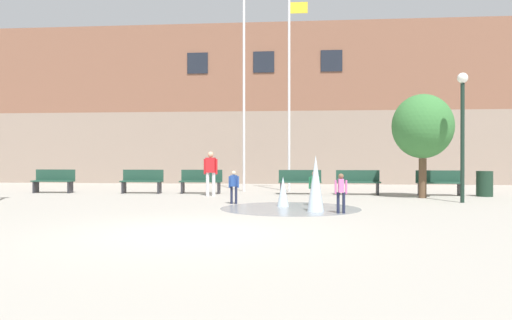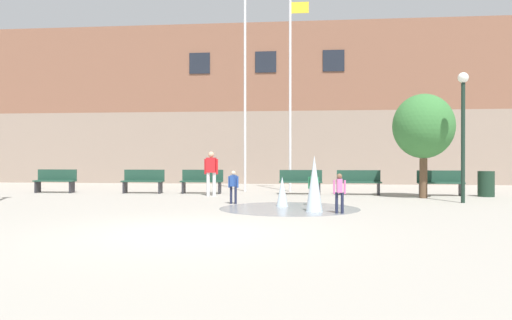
# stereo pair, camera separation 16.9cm
# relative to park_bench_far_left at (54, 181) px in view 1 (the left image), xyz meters

# --- Properties ---
(ground_plane) EXTENTS (100.00, 100.00, 0.00)m
(ground_plane) POSITION_rel_park_bench_far_left_xyz_m (7.67, -9.69, -0.48)
(ground_plane) COLOR #9E998E
(library_building) EXTENTS (36.00, 6.05, 8.45)m
(library_building) POSITION_rel_park_bench_far_left_xyz_m (7.67, 10.29, 3.75)
(library_building) COLOR gray
(library_building) RESTS_ON ground
(splash_fountain) EXTENTS (3.80, 3.80, 1.44)m
(splash_fountain) POSITION_rel_park_bench_far_left_xyz_m (9.67, -5.46, 0.01)
(splash_fountain) COLOR gray
(splash_fountain) RESTS_ON ground
(park_bench_far_left) EXTENTS (1.60, 0.44, 0.91)m
(park_bench_far_left) POSITION_rel_park_bench_far_left_xyz_m (0.00, 0.00, 0.00)
(park_bench_far_left) COLOR #28282D
(park_bench_far_left) RESTS_ON ground
(park_bench_left_of_flagpoles) EXTENTS (1.60, 0.44, 0.91)m
(park_bench_left_of_flagpoles) POSITION_rel_park_bench_far_left_xyz_m (3.52, 0.06, 0.00)
(park_bench_left_of_flagpoles) COLOR #28282D
(park_bench_left_of_flagpoles) RESTS_ON ground
(park_bench_under_left_flagpole) EXTENTS (1.60, 0.44, 0.91)m
(park_bench_under_left_flagpole) POSITION_rel_park_bench_far_left_xyz_m (5.81, 0.15, 0.00)
(park_bench_under_left_flagpole) COLOR #28282D
(park_bench_under_left_flagpole) RESTS_ON ground
(park_bench_center) EXTENTS (1.60, 0.44, 0.91)m
(park_bench_center) POSITION_rel_park_bench_far_left_xyz_m (9.58, 0.13, 0.00)
(park_bench_center) COLOR #28282D
(park_bench_center) RESTS_ON ground
(park_bench_near_trashcan) EXTENTS (1.60, 0.44, 0.91)m
(park_bench_near_trashcan) POSITION_rel_park_bench_far_left_xyz_m (11.73, 0.11, 0.00)
(park_bench_near_trashcan) COLOR #28282D
(park_bench_near_trashcan) RESTS_ON ground
(park_bench_far_right) EXTENTS (1.60, 0.44, 0.91)m
(park_bench_far_right) POSITION_rel_park_bench_far_left_xyz_m (14.61, -0.04, 0.00)
(park_bench_far_right) COLOR #28282D
(park_bench_far_right) RESTS_ON ground
(adult_in_red) EXTENTS (0.50, 0.23, 1.59)m
(adult_in_red) POSITION_rel_park_bench_far_left_xyz_m (6.39, -1.00, 0.45)
(adult_in_red) COLOR silver
(adult_in_red) RESTS_ON ground
(child_with_pink_shirt) EXTENTS (0.31, 0.22, 0.99)m
(child_with_pink_shirt) POSITION_rel_park_bench_far_left_xyz_m (10.61, -6.21, 0.10)
(child_with_pink_shirt) COLOR #1E233D
(child_with_pink_shirt) RESTS_ON ground
(child_running) EXTENTS (0.31, 0.24, 0.99)m
(child_running) POSITION_rel_park_bench_far_left_xyz_m (10.00, -4.27, 0.10)
(child_running) COLOR #28282D
(child_running) RESTS_ON ground
(child_in_fountain) EXTENTS (0.31, 0.24, 0.99)m
(child_in_fountain) POSITION_rel_park_bench_far_left_xyz_m (7.63, -3.95, 0.10)
(child_in_fountain) COLOR #1E233D
(child_in_fountain) RESTS_ON ground
(flagpole_left) EXTENTS (0.80, 0.10, 8.74)m
(flagpole_left) POSITION_rel_park_bench_far_left_xyz_m (7.32, 1.61, 4.14)
(flagpole_left) COLOR silver
(flagpole_left) RESTS_ON ground
(flagpole_right) EXTENTS (0.80, 0.10, 8.07)m
(flagpole_right) POSITION_rel_park_bench_far_left_xyz_m (9.16, 1.61, 3.80)
(flagpole_right) COLOR silver
(flagpole_right) RESTS_ON ground
(lamp_post_right_lane) EXTENTS (0.32, 0.32, 3.97)m
(lamp_post_right_lane) POSITION_rel_park_bench_far_left_xyz_m (14.54, -2.91, 2.11)
(lamp_post_right_lane) COLOR #192D23
(lamp_post_right_lane) RESTS_ON ground
(trash_can) EXTENTS (0.56, 0.56, 0.90)m
(trash_can) POSITION_rel_park_bench_far_left_xyz_m (16.11, -0.32, -0.03)
(trash_can) COLOR #193323
(trash_can) RESTS_ON ground
(street_tree_near_building) EXTENTS (2.06, 2.06, 3.54)m
(street_tree_near_building) POSITION_rel_park_bench_far_left_xyz_m (13.75, -1.21, 1.95)
(street_tree_near_building) COLOR brown
(street_tree_near_building) RESTS_ON ground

